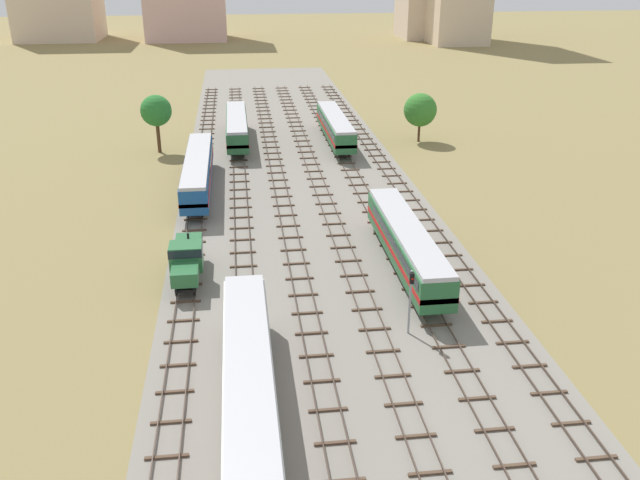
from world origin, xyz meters
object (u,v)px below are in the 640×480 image
(signal_post_nearest, at_px, (411,294))
(diesel_railcar_centre_right_far, at_px, (335,126))
(passenger_coach_left_nearest, at_px, (249,382))
(shunter_loco_far_left_mid, at_px, (187,257))
(diesel_railcar_left_farther, at_px, (237,126))
(passenger_coach_far_left_midfar, at_px, (198,170))
(diesel_railcar_centre_right_near, at_px, (407,242))

(signal_post_nearest, bearing_deg, diesel_railcar_centre_right_far, 87.48)
(passenger_coach_left_nearest, bearing_deg, shunter_loco_far_left_mid, 103.56)
(diesel_railcar_centre_right_far, relative_size, diesel_railcar_left_farther, 1.00)
(passenger_coach_far_left_midfar, relative_size, diesel_railcar_centre_right_far, 1.07)
(passenger_coach_left_nearest, relative_size, diesel_railcar_centre_right_near, 1.07)
(diesel_railcar_centre_right_near, relative_size, diesel_railcar_centre_right_far, 1.00)
(diesel_railcar_centre_right_far, height_order, diesel_railcar_left_farther, same)
(passenger_coach_left_nearest, height_order, passenger_coach_far_left_midfar, same)
(passenger_coach_left_nearest, height_order, shunter_loco_far_left_mid, passenger_coach_left_nearest)
(passenger_coach_left_nearest, bearing_deg, passenger_coach_far_left_midfar, 96.29)
(passenger_coach_far_left_midfar, distance_m, signal_post_nearest, 37.73)
(diesel_railcar_centre_right_near, xyz_separation_m, signal_post_nearest, (-2.33, -10.50, 0.62))
(passenger_coach_left_nearest, distance_m, signal_post_nearest, 14.35)
(passenger_coach_left_nearest, relative_size, signal_post_nearest, 4.37)
(shunter_loco_far_left_mid, bearing_deg, diesel_railcar_centre_right_far, 66.07)
(diesel_railcar_centre_right_far, bearing_deg, shunter_loco_far_left_mid, -113.93)
(passenger_coach_left_nearest, bearing_deg, diesel_railcar_centre_right_near, 53.39)
(passenger_coach_left_nearest, xyz_separation_m, passenger_coach_far_left_midfar, (-4.67, 42.35, 0.00))
(diesel_railcar_centre_right_near, bearing_deg, shunter_loco_far_left_mid, 178.45)
(shunter_loco_far_left_mid, xyz_separation_m, diesel_railcar_centre_right_far, (18.66, 42.05, 0.59))
(diesel_railcar_left_farther, relative_size, signal_post_nearest, 4.07)
(shunter_loco_far_left_mid, distance_m, diesel_railcar_centre_right_far, 46.01)
(diesel_railcar_centre_right_far, xyz_separation_m, diesel_railcar_left_farther, (-14.00, 1.71, 0.00))
(diesel_railcar_left_farther, bearing_deg, diesel_railcar_centre_right_near, -72.45)
(shunter_loco_far_left_mid, height_order, diesel_railcar_centre_right_far, diesel_railcar_centre_right_far)
(passenger_coach_far_left_midfar, bearing_deg, signal_post_nearest, -64.35)
(shunter_loco_far_left_mid, distance_m, diesel_railcar_left_farther, 44.01)
(diesel_railcar_centre_right_far, height_order, signal_post_nearest, signal_post_nearest)
(diesel_railcar_centre_right_near, bearing_deg, diesel_railcar_centre_right_far, 90.00)
(shunter_loco_far_left_mid, height_order, passenger_coach_far_left_midfar, passenger_coach_far_left_midfar)
(passenger_coach_left_nearest, height_order, diesel_railcar_centre_right_far, same)
(diesel_railcar_centre_right_far, bearing_deg, passenger_coach_far_left_midfar, -134.41)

